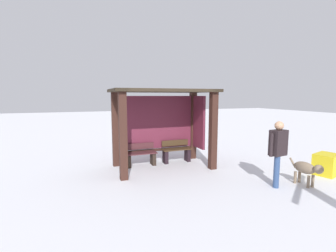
# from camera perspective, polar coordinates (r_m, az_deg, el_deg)

# --- Properties ---
(ground_plane) EXTENTS (60.00, 60.00, 0.00)m
(ground_plane) POSITION_cam_1_polar(r_m,az_deg,el_deg) (7.87, -1.14, -9.75)
(ground_plane) COLOR white
(bus_shelter) EXTENTS (3.20, 1.82, 2.50)m
(bus_shelter) POSITION_cam_1_polar(r_m,az_deg,el_deg) (7.78, -0.93, 2.98)
(bus_shelter) COLOR #3A2019
(bus_shelter) RESTS_ON ground
(bench_left_inside) EXTENTS (1.03, 0.40, 0.72)m
(bench_left_inside) POSITION_cam_1_polar(r_m,az_deg,el_deg) (8.00, -6.52, -7.12)
(bench_left_inside) COLOR #4E262A
(bench_left_inside) RESTS_ON ground
(bench_center_inside) EXTENTS (1.03, 0.34, 0.75)m
(bench_center_inside) POSITION_cam_1_polar(r_m,az_deg,el_deg) (8.38, 2.00, -6.26)
(bench_center_inside) COLOR #422F1C
(bench_center_inside) RESTS_ON ground
(person_walking) EXTENTS (0.61, 0.32, 1.67)m
(person_walking) POSITION_cam_1_polar(r_m,az_deg,el_deg) (6.63, 24.69, -4.95)
(person_walking) COLOR #292023
(person_walking) RESTS_ON ground
(dog) EXTENTS (0.30, 0.93, 0.63)m
(dog) POSITION_cam_1_polar(r_m,az_deg,el_deg) (7.12, 30.12, -8.84)
(dog) COLOR #88735B
(dog) RESTS_ON ground
(grit_bin) EXTENTS (0.83, 0.73, 0.61)m
(grit_bin) POSITION_cam_1_polar(r_m,az_deg,el_deg) (8.47, 33.60, -7.59)
(grit_bin) COLOR yellow
(grit_bin) RESTS_ON ground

